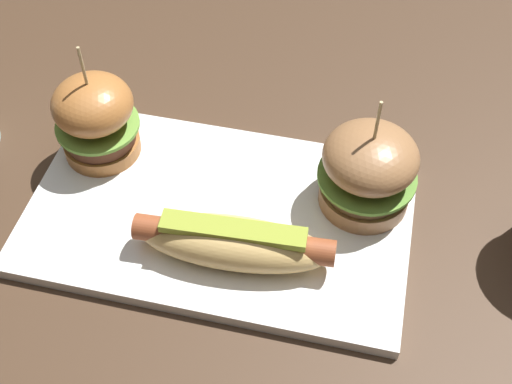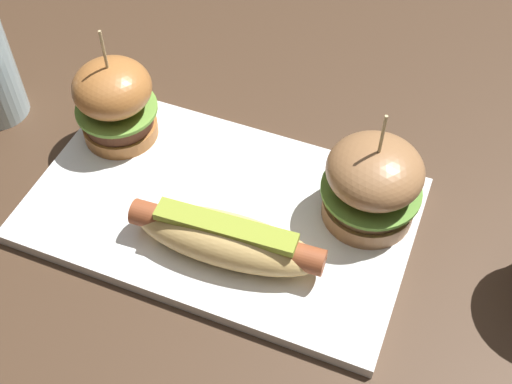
# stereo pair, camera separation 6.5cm
# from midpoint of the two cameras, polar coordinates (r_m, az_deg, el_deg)

# --- Properties ---
(ground_plane) EXTENTS (3.00, 3.00, 0.00)m
(ground_plane) POSITION_cam_midpoint_polar(r_m,az_deg,el_deg) (0.70, -5.78, -2.45)
(ground_plane) COLOR #422D1E
(platter_main) EXTENTS (0.39, 0.23, 0.01)m
(platter_main) POSITION_cam_midpoint_polar(r_m,az_deg,el_deg) (0.69, -5.83, -2.10)
(platter_main) COLOR white
(platter_main) RESTS_ON ground
(hot_dog) EXTENTS (0.19, 0.07, 0.05)m
(hot_dog) POSITION_cam_midpoint_polar(r_m,az_deg,el_deg) (0.63, -4.85, -4.43)
(hot_dog) COLOR #DAB168
(hot_dog) RESTS_ON platter_main
(slider_left) EXTENTS (0.09, 0.09, 0.14)m
(slider_left) POSITION_cam_midpoint_polar(r_m,az_deg,el_deg) (0.73, -16.00, 5.98)
(slider_left) COLOR #AB6A34
(slider_left) RESTS_ON platter_main
(slider_right) EXTENTS (0.10, 0.10, 0.14)m
(slider_right) POSITION_cam_midpoint_polar(r_m,az_deg,el_deg) (0.66, 6.81, 1.72)
(slider_right) COLOR #986942
(slider_right) RESTS_ON platter_main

